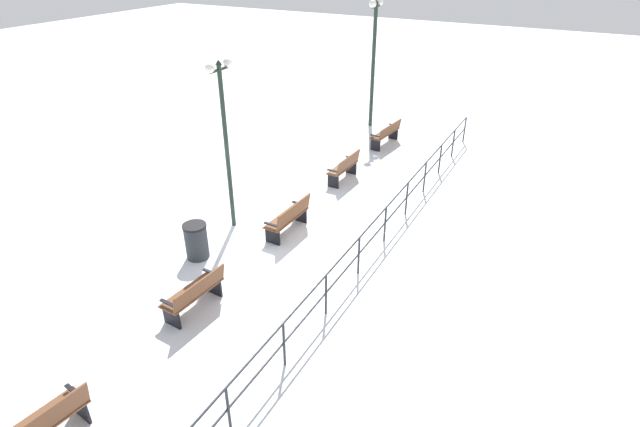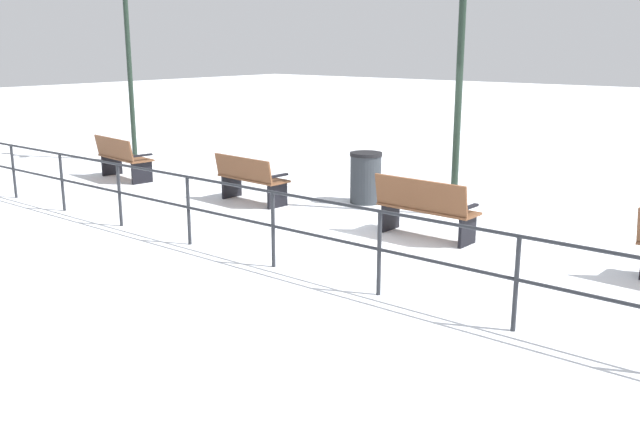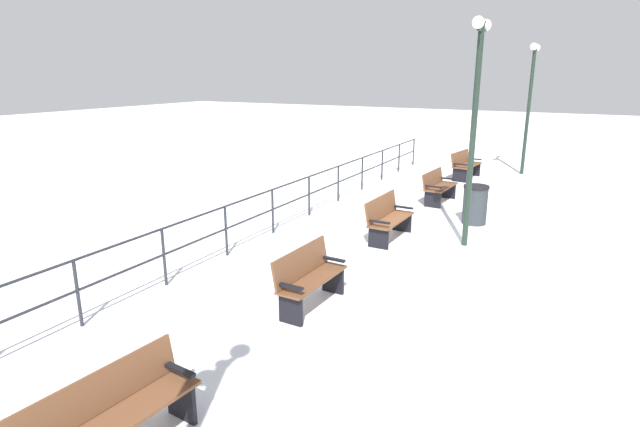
{
  "view_description": "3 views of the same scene",
  "coord_description": "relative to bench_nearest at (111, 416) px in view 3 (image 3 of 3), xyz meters",
  "views": [
    {
      "loc": [
        -6.31,
        9.81,
        7.0
      ],
      "look_at": [
        -0.95,
        -0.16,
        0.74
      ],
      "focal_mm": 28.04,
      "sensor_mm": 36.0,
      "label": 1
    },
    {
      "loc": [
        -8.85,
        -5.1,
        2.84
      ],
      "look_at": [
        -1.95,
        0.5,
        0.66
      ],
      "focal_mm": 39.13,
      "sensor_mm": 36.0,
      "label": 2
    },
    {
      "loc": [
        3.59,
        -9.95,
        3.5
      ],
      "look_at": [
        -1.58,
        -0.31,
        0.45
      ],
      "focal_mm": 28.59,
      "sensor_mm": 36.0,
      "label": 3
    }
  ],
  "objects": [
    {
      "name": "ground_plane",
      "position": [
        -0.03,
        7.36,
        -0.47
      ],
      "size": [
        80.0,
        80.0,
        0.0
      ],
      "primitive_type": "plane",
      "color": "white",
      "rests_on": "ground"
    },
    {
      "name": "lamppost_middle",
      "position": [
        1.45,
        7.73,
        2.46
      ],
      "size": [
        0.23,
        0.89,
        4.5
      ],
      "color": "#1E2D23",
      "rests_on": "ground"
    },
    {
      "name": "bench_second",
      "position": [
        0.0,
        3.68,
        0.01
      ],
      "size": [
        0.53,
        1.47,
        0.92
      ],
      "rotation": [
        0.0,
        0.0,
        -0.03
      ],
      "color": "brown",
      "rests_on": "ground"
    },
    {
      "name": "trash_bin",
      "position": [
        1.28,
        9.43,
        -0.01
      ],
      "size": [
        0.59,
        0.59,
        0.92
      ],
      "color": "#2D3338",
      "rests_on": "ground"
    },
    {
      "name": "lamppost_far",
      "position": [
        1.45,
        16.51,
        2.49
      ],
      "size": [
        0.24,
        1.13,
        4.43
      ],
      "color": "#1E2D23",
      "rests_on": "ground"
    },
    {
      "name": "bench_fourth",
      "position": [
        -0.05,
        11.04,
        -0.02
      ],
      "size": [
        0.65,
        1.48,
        0.87
      ],
      "rotation": [
        0.0,
        0.0,
        -0.06
      ],
      "color": "brown",
      "rests_on": "ground"
    },
    {
      "name": "bench_third",
      "position": [
        -0.13,
        7.36,
        0.0
      ],
      "size": [
        0.58,
        1.55,
        0.93
      ],
      "rotation": [
        0.0,
        0.0,
        -0.03
      ],
      "color": "brown",
      "rests_on": "ground"
    },
    {
      "name": "waterfront_railing",
      "position": [
        -2.54,
        7.36,
        0.21
      ],
      "size": [
        0.05,
        18.2,
        1.02
      ],
      "color": "#26282D",
      "rests_on": "ground"
    },
    {
      "name": "bench_fifth",
      "position": [
        -0.17,
        14.73,
        -0.0
      ],
      "size": [
        0.77,
        1.57,
        0.91
      ],
      "rotation": [
        0.0,
        0.0,
        -0.13
      ],
      "color": "brown",
      "rests_on": "ground"
    },
    {
      "name": "bench_nearest",
      "position": [
        0.0,
        0.0,
        0.0
      ],
      "size": [
        0.64,
        1.73,
        0.86
      ],
      "rotation": [
        0.0,
        0.0,
        -0.09
      ],
      "color": "brown",
      "rests_on": "ground"
    }
  ]
}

